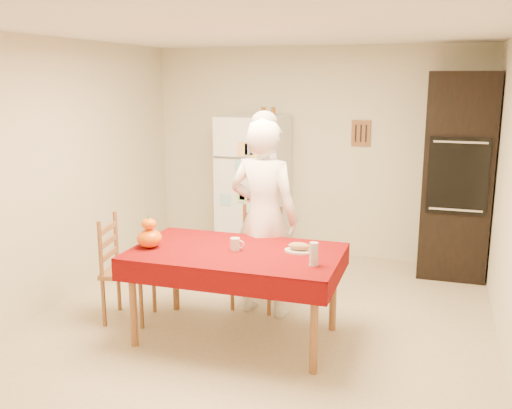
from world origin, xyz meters
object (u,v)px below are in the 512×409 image
at_px(chair_left, 121,265).
at_px(seated_woman, 264,218).
at_px(chair_far, 259,253).
at_px(coffee_mug, 235,244).
at_px(wine_glass, 314,254).
at_px(oven_cabinet, 457,176).
at_px(dining_table, 236,259).
at_px(bread_plate, 299,251).
at_px(refrigerator, 254,188).
at_px(pumpkin_lower, 149,238).

relative_size(chair_left, seated_woman, 0.53).
distance_m(chair_left, seated_woman, 1.34).
relative_size(chair_far, coffee_mug, 9.50).
xyz_separation_m(seated_woman, wine_glass, (0.62, -0.76, -0.05)).
height_order(oven_cabinet, chair_left, oven_cabinet).
bearing_deg(dining_table, bread_plate, 12.84).
height_order(dining_table, bread_plate, bread_plate).
relative_size(dining_table, seated_woman, 0.94).
xyz_separation_m(wine_glass, bread_plate, (-0.18, 0.29, -0.08)).
height_order(refrigerator, dining_table, refrigerator).
bearing_deg(chair_far, dining_table, -85.29).
bearing_deg(chair_left, refrigerator, -24.59).
bearing_deg(seated_woman, coffee_mug, 91.33).
height_order(oven_cabinet, seated_woman, oven_cabinet).
height_order(pumpkin_lower, wine_glass, wine_glass).
bearing_deg(wine_glass, bread_plate, 121.91).
height_order(refrigerator, bread_plate, refrigerator).
bearing_deg(pumpkin_lower, dining_table, 10.65).
height_order(oven_cabinet, bread_plate, oven_cabinet).
bearing_deg(chair_far, refrigerator, 111.05).
bearing_deg(wine_glass, pumpkin_lower, 178.39).
xyz_separation_m(dining_table, coffee_mug, (-0.01, 0.01, 0.12)).
height_order(dining_table, seated_woman, seated_woman).
bearing_deg(bread_plate, oven_cabinet, 59.96).
height_order(refrigerator, chair_far, refrigerator).
relative_size(coffee_mug, wine_glass, 0.57).
xyz_separation_m(refrigerator, chair_far, (0.51, -1.42, -0.34)).
distance_m(dining_table, seated_woman, 0.62).
height_order(seated_woman, bread_plate, seated_woman).
relative_size(oven_cabinet, chair_left, 2.32).
bearing_deg(coffee_mug, bread_plate, 11.41).
bearing_deg(oven_cabinet, coffee_mug, -128.01).
bearing_deg(wine_glass, seated_woman, 129.30).
height_order(oven_cabinet, dining_table, oven_cabinet).
xyz_separation_m(oven_cabinet, wine_glass, (-1.05, -2.40, -0.25)).
xyz_separation_m(oven_cabinet, pumpkin_lower, (-2.43, -2.36, -0.26)).
bearing_deg(coffee_mug, chair_far, 92.65).
bearing_deg(seated_woman, refrigerator, -60.75).
distance_m(chair_far, coffee_mug, 0.81).
bearing_deg(refrigerator, wine_glass, -62.37).
relative_size(chair_far, wine_glass, 5.40).
height_order(dining_table, chair_left, chair_left).
distance_m(oven_cabinet, chair_far, 2.38).
bearing_deg(oven_cabinet, pumpkin_lower, -135.84).
height_order(coffee_mug, bread_plate, coffee_mug).
xyz_separation_m(refrigerator, dining_table, (0.55, -2.18, -0.16)).
bearing_deg(chair_far, seated_woman, -57.85).
distance_m(refrigerator, seated_woman, 1.71).
height_order(seated_woman, coffee_mug, seated_woman).
distance_m(oven_cabinet, bread_plate, 2.47).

